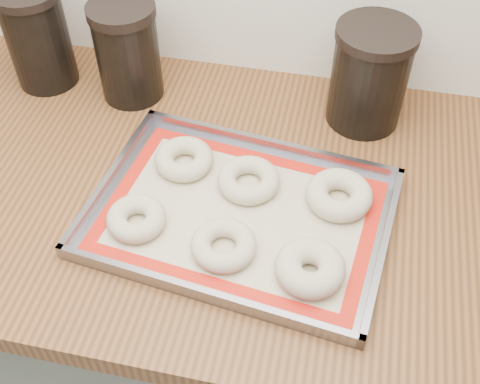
% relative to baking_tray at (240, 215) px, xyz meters
% --- Properties ---
extents(cabinet, '(3.00, 0.65, 0.86)m').
position_rel_baking_tray_xyz_m(cabinet, '(-0.15, 0.06, -0.48)').
color(cabinet, slate).
rests_on(cabinet, floor).
extents(countertop, '(3.06, 0.68, 0.04)m').
position_rel_baking_tray_xyz_m(countertop, '(-0.15, 0.06, -0.03)').
color(countertop, brown).
rests_on(countertop, cabinet).
extents(baking_tray, '(0.50, 0.38, 0.03)m').
position_rel_baking_tray_xyz_m(baking_tray, '(0.00, 0.00, 0.00)').
color(baking_tray, gray).
rests_on(baking_tray, countertop).
extents(baking_mat, '(0.45, 0.34, 0.00)m').
position_rel_baking_tray_xyz_m(baking_mat, '(0.00, 0.00, -0.00)').
color(baking_mat, '#C6B793').
rests_on(baking_mat, baking_tray).
extents(bagel_front_left, '(0.10, 0.10, 0.03)m').
position_rel_baking_tray_xyz_m(bagel_front_left, '(-0.15, -0.05, 0.01)').
color(bagel_front_left, beige).
rests_on(bagel_front_left, baking_mat).
extents(bagel_front_mid, '(0.10, 0.10, 0.03)m').
position_rel_baking_tray_xyz_m(bagel_front_mid, '(-0.01, -0.07, 0.01)').
color(bagel_front_mid, beige).
rests_on(bagel_front_mid, baking_mat).
extents(bagel_front_right, '(0.12, 0.12, 0.04)m').
position_rel_baking_tray_xyz_m(bagel_front_right, '(0.12, -0.09, 0.02)').
color(bagel_front_right, beige).
rests_on(bagel_front_right, baking_mat).
extents(bagel_back_left, '(0.10, 0.10, 0.03)m').
position_rel_baking_tray_xyz_m(bagel_back_left, '(-0.12, 0.09, 0.01)').
color(bagel_back_left, beige).
rests_on(bagel_back_left, baking_mat).
extents(bagel_back_mid, '(0.12, 0.12, 0.03)m').
position_rel_baking_tray_xyz_m(bagel_back_mid, '(0.00, 0.06, 0.01)').
color(bagel_back_mid, beige).
rests_on(bagel_back_mid, baking_mat).
extents(bagel_back_right, '(0.11, 0.11, 0.04)m').
position_rel_baking_tray_xyz_m(bagel_back_right, '(0.15, 0.06, 0.02)').
color(bagel_back_right, beige).
rests_on(bagel_back_right, baking_mat).
extents(canister_left, '(0.12, 0.12, 0.19)m').
position_rel_baking_tray_xyz_m(canister_left, '(-0.44, 0.27, 0.09)').
color(canister_left, black).
rests_on(canister_left, countertop).
extents(canister_mid, '(0.12, 0.12, 0.19)m').
position_rel_baking_tray_xyz_m(canister_mid, '(-0.27, 0.26, 0.09)').
color(canister_mid, black).
rests_on(canister_mid, countertop).
extents(canister_right, '(0.14, 0.14, 0.19)m').
position_rel_baking_tray_xyz_m(canister_right, '(0.17, 0.28, 0.09)').
color(canister_right, black).
rests_on(canister_right, countertop).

